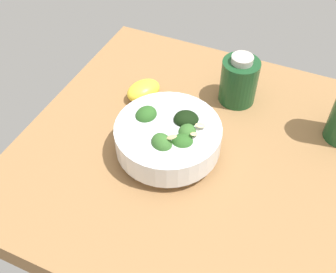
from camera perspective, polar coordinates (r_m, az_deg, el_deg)
name	(u,v)px	position (r cm, az deg, el deg)	size (l,w,h in cm)	color
ground_plane	(191,154)	(75.90, 3.25, -2.54)	(61.09, 61.09, 4.96)	#996D42
bowl_of_broccoli	(169,136)	(69.92, 0.13, 0.07)	(18.45, 18.45, 8.69)	white
lemon_wedge	(144,91)	(82.33, -3.47, 6.49)	(7.33, 5.13, 3.67)	yellow
bottle_short	(239,80)	(81.17, 9.97, 7.80)	(7.33, 7.33, 10.43)	#194723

